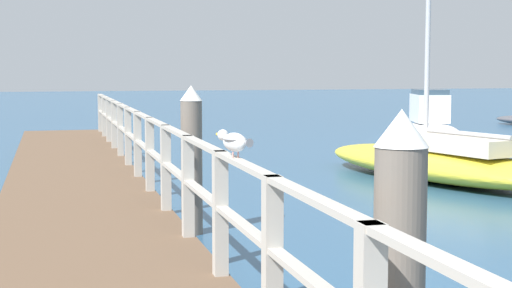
% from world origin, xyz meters
% --- Properties ---
extents(pier_deck, '(2.21, 24.22, 0.38)m').
position_xyz_m(pier_deck, '(0.00, 12.11, 0.19)').
color(pier_deck, brown).
rests_on(pier_deck, ground_plane).
extents(pier_railing, '(0.12, 22.74, 1.09)m').
position_xyz_m(pier_railing, '(1.03, 12.11, 1.05)').
color(pier_railing, '#B2ADA3').
rests_on(pier_railing, pier_deck).
extents(dock_piling_far, '(0.29, 0.29, 1.96)m').
position_xyz_m(dock_piling_far, '(1.41, 10.76, 0.99)').
color(dock_piling_far, '#6B6056').
rests_on(dock_piling_far, ground_plane).
extents(seagull_foreground, '(0.24, 0.46, 0.21)m').
position_xyz_m(seagull_foreground, '(1.02, 6.72, 1.61)').
color(seagull_foreground, white).
rests_on(seagull_foreground, pier_railing).
extents(boat_1, '(3.50, 6.53, 8.38)m').
position_xyz_m(boat_1, '(6.95, 14.39, 0.39)').
color(boat_1, gold).
rests_on(boat_1, ground_plane).
extents(boat_6, '(2.64, 4.47, 1.55)m').
position_xyz_m(boat_6, '(11.01, 22.43, 0.51)').
color(boat_6, white).
rests_on(boat_6, ground_plane).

